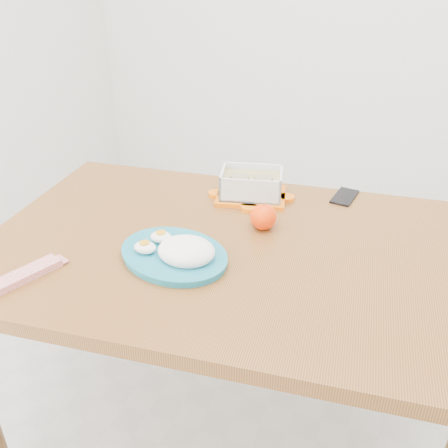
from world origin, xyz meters
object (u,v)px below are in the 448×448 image
(food_container, at_px, (251,185))
(smartphone, at_px, (345,197))
(dining_table, at_px, (224,271))
(orange_fruit, at_px, (263,217))
(rice_plate, at_px, (178,251))

(food_container, xyz_separation_m, smartphone, (0.28, 0.10, -0.04))
(dining_table, relative_size, smartphone, 11.13)
(smartphone, bearing_deg, dining_table, -115.33)
(dining_table, xyz_separation_m, orange_fruit, (0.07, 0.12, 0.13))
(orange_fruit, bearing_deg, rice_plate, -123.94)
(dining_table, height_order, rice_plate, rice_plate)
(orange_fruit, xyz_separation_m, smartphone, (0.19, 0.28, -0.03))
(orange_fruit, height_order, smartphone, orange_fruit)
(orange_fruit, relative_size, rice_plate, 0.20)
(rice_plate, bearing_deg, orange_fruit, 74.97)
(dining_table, bearing_deg, food_container, 88.10)
(food_container, bearing_deg, dining_table, -99.58)
(dining_table, xyz_separation_m, food_container, (-0.02, 0.29, 0.13))
(dining_table, relative_size, rice_plate, 3.65)
(orange_fruit, xyz_separation_m, rice_plate, (-0.16, -0.23, -0.01))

